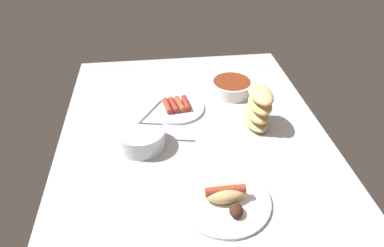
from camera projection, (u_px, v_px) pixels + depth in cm
name	position (u px, v px, depth cm)	size (l,w,h in cm)	color
ground_plane	(195.00, 141.00, 116.03)	(120.00, 90.00, 3.00)	#B2B2B7
plate_sausages	(177.00, 107.00, 128.21)	(20.31, 20.31, 3.17)	white
plate_hotdog_assembled	(225.00, 198.00, 92.24)	(24.97, 24.97, 5.61)	white
bread_stack	(258.00, 108.00, 116.60)	(13.69, 8.95, 14.40)	tan
bowl_coleslaw	(142.00, 137.00, 109.91)	(15.16, 15.16, 15.51)	silver
bowl_chili	(232.00, 86.00, 136.66)	(16.39, 16.39, 5.14)	white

